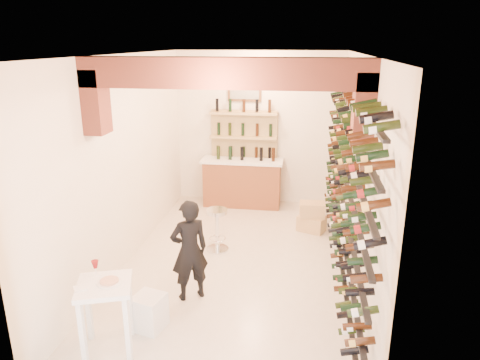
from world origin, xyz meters
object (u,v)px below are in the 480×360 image
at_px(white_stool, 149,312).
at_px(chrome_barstool, 217,227).
at_px(person, 189,250).
at_px(back_counter, 242,181).
at_px(crate_lower, 311,223).
at_px(wine_rack, 342,174).
at_px(tasting_table, 105,296).

xyz_separation_m(white_stool, chrome_barstool, (0.41, 2.22, 0.20)).
bearing_deg(person, back_counter, -125.73).
distance_m(back_counter, crate_lower, 1.91).
distance_m(wine_rack, person, 2.42).
xyz_separation_m(tasting_table, chrome_barstool, (0.73, 2.67, -0.27)).
xyz_separation_m(person, crate_lower, (1.65, 2.52, -0.57)).
bearing_deg(white_stool, crate_lower, 58.79).
height_order(tasting_table, chrome_barstool, tasting_table).
xyz_separation_m(back_counter, chrome_barstool, (-0.11, -2.21, -0.11)).
bearing_deg(wine_rack, person, -152.70).
relative_size(back_counter, chrome_barstool, 2.34).
height_order(wine_rack, chrome_barstool, wine_rack).
bearing_deg(crate_lower, chrome_barstool, -146.49).
bearing_deg(tasting_table, chrome_barstool, 55.89).
distance_m(wine_rack, chrome_barstool, 2.28).
bearing_deg(tasting_table, back_counter, 61.43).
relative_size(wine_rack, back_counter, 3.35).
relative_size(person, chrome_barstool, 1.95).
bearing_deg(wine_rack, crate_lower, 103.85).
relative_size(wine_rack, person, 4.03).
height_order(back_counter, tasting_table, back_counter).
height_order(person, crate_lower, person).
bearing_deg(back_counter, white_stool, -96.59).
relative_size(tasting_table, person, 0.72).
bearing_deg(crate_lower, wine_rack, -76.15).
xyz_separation_m(wine_rack, chrome_barstool, (-1.94, 0.44, -1.13)).
bearing_deg(person, chrome_barstool, -125.91).
bearing_deg(wine_rack, white_stool, -142.74).
bearing_deg(person, wine_rack, 174.43).
distance_m(white_stool, crate_lower, 3.82).
xyz_separation_m(wine_rack, crate_lower, (-0.37, 1.48, -1.41)).
relative_size(back_counter, crate_lower, 3.57).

